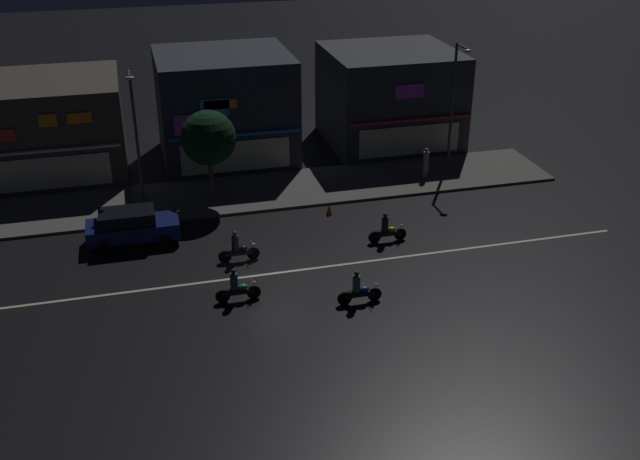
# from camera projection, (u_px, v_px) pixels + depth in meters

# --- Properties ---
(ground_plane) EXTENTS (140.00, 140.00, 0.00)m
(ground_plane) POSITION_uv_depth(u_px,v_px,m) (278.00, 273.00, 32.99)
(ground_plane) COLOR black
(lane_divider_stripe) EXTENTS (33.31, 0.16, 0.01)m
(lane_divider_stripe) POSITION_uv_depth(u_px,v_px,m) (278.00, 273.00, 32.99)
(lane_divider_stripe) COLOR beige
(lane_divider_stripe) RESTS_ON ground
(sidewalk_far) EXTENTS (35.06, 5.07, 0.14)m
(sidewalk_far) POSITION_uv_depth(u_px,v_px,m) (244.00, 193.00, 40.73)
(sidewalk_far) COLOR #5B5954
(sidewalk_far) RESTS_ON ground
(storefront_left_block) EXTENTS (7.90, 7.63, 5.92)m
(storefront_left_block) POSITION_uv_depth(u_px,v_px,m) (390.00, 97.00, 47.26)
(storefront_left_block) COLOR #383A3F
(storefront_left_block) RESTS_ON ground
(storefront_center_block) EXTENTS (7.79, 7.28, 6.37)m
(storefront_center_block) POSITION_uv_depth(u_px,v_px,m) (225.00, 106.00, 44.62)
(storefront_center_block) COLOR #2D333D
(storefront_center_block) RESTS_ON ground
(storefront_right_block) EXTENTS (9.00, 7.56, 5.47)m
(storefront_right_block) POSITION_uv_depth(u_px,v_px,m) (42.00, 127.00, 42.55)
(storefront_right_block) COLOR #4C443A
(storefront_right_block) RESTS_ON ground
(streetlamp_west) EXTENTS (0.44, 1.64, 7.02)m
(streetlamp_west) POSITION_uv_depth(u_px,v_px,m) (135.00, 124.00, 38.16)
(streetlamp_west) COLOR #47494C
(streetlamp_west) RESTS_ON sidewalk_far
(streetlamp_mid) EXTENTS (0.44, 1.64, 7.28)m
(streetlamp_mid) POSITION_uv_depth(u_px,v_px,m) (454.00, 96.00, 42.23)
(streetlamp_mid) COLOR #47494C
(streetlamp_mid) RESTS_ON sidewalk_far
(pedestrian_on_sidewalk) EXTENTS (0.32, 0.32, 1.77)m
(pedestrian_on_sidewalk) POSITION_uv_depth(u_px,v_px,m) (426.00, 164.00, 42.23)
(pedestrian_on_sidewalk) COLOR gray
(pedestrian_on_sidewalk) RESTS_ON sidewalk_far
(street_tree) EXTENTS (2.86, 2.86, 4.95)m
(street_tree) POSITION_uv_depth(u_px,v_px,m) (208.00, 138.00, 38.11)
(street_tree) COLOR #473323
(street_tree) RESTS_ON sidewalk_far
(parked_car_near_kerb) EXTENTS (4.30, 1.98, 1.67)m
(parked_car_near_kerb) POSITION_uv_depth(u_px,v_px,m) (131.00, 226.00, 35.27)
(parked_car_near_kerb) COLOR navy
(parked_car_near_kerb) RESTS_ON ground
(motorcycle_lead) EXTENTS (1.90, 0.60, 1.52)m
(motorcycle_lead) POSITION_uv_depth(u_px,v_px,m) (359.00, 290.00, 30.49)
(motorcycle_lead) COLOR black
(motorcycle_lead) RESTS_ON ground
(motorcycle_following) EXTENTS (1.90, 0.60, 1.52)m
(motorcycle_following) POSITION_uv_depth(u_px,v_px,m) (238.00, 249.00, 33.72)
(motorcycle_following) COLOR black
(motorcycle_following) RESTS_ON ground
(motorcycle_opposite_lane) EXTENTS (1.90, 0.60, 1.52)m
(motorcycle_opposite_lane) POSITION_uv_depth(u_px,v_px,m) (387.00, 230.00, 35.45)
(motorcycle_opposite_lane) COLOR black
(motorcycle_opposite_lane) RESTS_ON ground
(motorcycle_trailing_far) EXTENTS (1.90, 0.60, 1.52)m
(motorcycle_trailing_far) POSITION_uv_depth(u_px,v_px,m) (237.00, 287.00, 30.65)
(motorcycle_trailing_far) COLOR black
(motorcycle_trailing_far) RESTS_ON ground
(traffic_cone) EXTENTS (0.36, 0.36, 0.55)m
(traffic_cone) POSITION_uv_depth(u_px,v_px,m) (329.00, 210.00, 38.34)
(traffic_cone) COLOR orange
(traffic_cone) RESTS_ON ground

